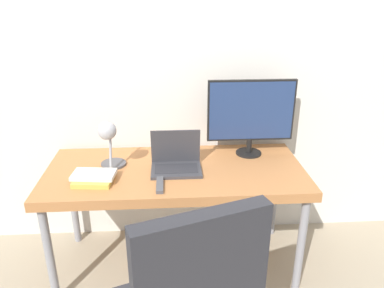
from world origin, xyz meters
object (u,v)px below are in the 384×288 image
laptop (176,162)px  desk_lamp (109,139)px  book_stack (94,177)px  monitor (251,114)px

laptop → desk_lamp: size_ratio=0.92×
desk_lamp → book_stack: (-0.09, -0.12, -0.19)m
laptop → book_stack: size_ratio=1.18×
monitor → desk_lamp: 0.93m
laptop → monitor: 0.59m
monitor → desk_lamp: monitor is taller
desk_lamp → book_stack: bearing=-126.0°
monitor → book_stack: size_ratio=2.20×
monitor → desk_lamp: size_ratio=1.71×
monitor → book_stack: 1.08m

